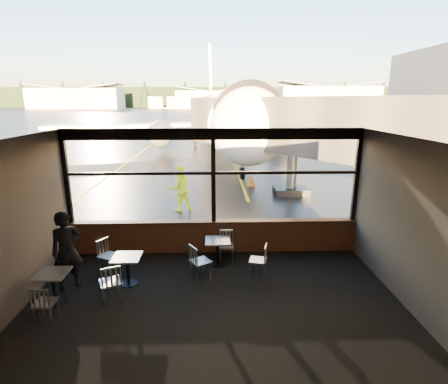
{
  "coord_description": "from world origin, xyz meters",
  "views": [
    {
      "loc": [
        -0.01,
        -9.29,
        4.21
      ],
      "look_at": [
        0.32,
        1.0,
        1.5
      ],
      "focal_mm": 28.0,
      "sensor_mm": 36.0,
      "label": 1
    }
  ],
  "objects_px": {
    "airliner": "(221,85)",
    "chair_mid_s": "(111,283)",
    "chair_left_s": "(45,303)",
    "chair_near_w": "(201,262)",
    "cone_nose": "(251,181)",
    "jet_bridge": "(297,142)",
    "chair_near_e": "(258,261)",
    "chair_near_n": "(226,246)",
    "cafe_table_near": "(218,252)",
    "ground_crew": "(180,188)",
    "cafe_table_mid": "(128,270)",
    "chair_mid_w": "(109,256)",
    "passenger": "(67,251)",
    "cafe_table_left": "(54,288)"
  },
  "relations": [
    {
      "from": "jet_bridge",
      "to": "cone_nose",
      "type": "relative_size",
      "value": 20.71
    },
    {
      "from": "cafe_table_near",
      "to": "chair_near_e",
      "type": "distance_m",
      "value": 1.17
    },
    {
      "from": "chair_mid_w",
      "to": "cone_nose",
      "type": "bearing_deg",
      "value": -178.01
    },
    {
      "from": "chair_near_n",
      "to": "chair_mid_s",
      "type": "distance_m",
      "value": 3.18
    },
    {
      "from": "chair_left_s",
      "to": "passenger",
      "type": "distance_m",
      "value": 1.39
    },
    {
      "from": "cafe_table_near",
      "to": "ground_crew",
      "type": "bearing_deg",
      "value": 106.2
    },
    {
      "from": "jet_bridge",
      "to": "chair_near_e",
      "type": "distance_m",
      "value": 7.73
    },
    {
      "from": "cafe_table_near",
      "to": "chair_near_e",
      "type": "xyz_separation_m",
      "value": [
        0.97,
        -0.65,
        0.07
      ]
    },
    {
      "from": "cone_nose",
      "to": "jet_bridge",
      "type": "bearing_deg",
      "value": -54.94
    },
    {
      "from": "chair_near_w",
      "to": "passenger",
      "type": "height_order",
      "value": "passenger"
    },
    {
      "from": "chair_near_e",
      "to": "cafe_table_left",
      "type": "bearing_deg",
      "value": 118.12
    },
    {
      "from": "cafe_table_mid",
      "to": "chair_near_e",
      "type": "relative_size",
      "value": 0.85
    },
    {
      "from": "cafe_table_left",
      "to": "chair_near_e",
      "type": "relative_size",
      "value": 0.85
    },
    {
      "from": "chair_near_w",
      "to": "chair_left_s",
      "type": "relative_size",
      "value": 1.11
    },
    {
      "from": "cafe_table_near",
      "to": "jet_bridge",
      "type": "bearing_deg",
      "value": 61.13
    },
    {
      "from": "chair_near_e",
      "to": "chair_near_w",
      "type": "relative_size",
      "value": 0.93
    },
    {
      "from": "chair_near_e",
      "to": "cafe_table_mid",
      "type": "bearing_deg",
      "value": 110.39
    },
    {
      "from": "airliner",
      "to": "chair_left_s",
      "type": "bearing_deg",
      "value": -103.39
    },
    {
      "from": "chair_mid_w",
      "to": "chair_left_s",
      "type": "height_order",
      "value": "chair_mid_w"
    },
    {
      "from": "airliner",
      "to": "chair_mid_w",
      "type": "distance_m",
      "value": 23.44
    },
    {
      "from": "airliner",
      "to": "chair_left_s",
      "type": "height_order",
      "value": "airliner"
    },
    {
      "from": "airliner",
      "to": "chair_mid_s",
      "type": "relative_size",
      "value": 39.01
    },
    {
      "from": "cafe_table_mid",
      "to": "chair_near_w",
      "type": "height_order",
      "value": "chair_near_w"
    },
    {
      "from": "chair_left_s",
      "to": "chair_near_n",
      "type": "bearing_deg",
      "value": 35.98
    },
    {
      "from": "cafe_table_left",
      "to": "passenger",
      "type": "bearing_deg",
      "value": 82.39
    },
    {
      "from": "chair_near_w",
      "to": "chair_near_n",
      "type": "height_order",
      "value": "chair_near_w"
    },
    {
      "from": "cafe_table_left",
      "to": "chair_left_s",
      "type": "xyz_separation_m",
      "value": [
        0.13,
        -0.65,
        0.05
      ]
    },
    {
      "from": "chair_near_n",
      "to": "chair_mid_s",
      "type": "relative_size",
      "value": 0.91
    },
    {
      "from": "airliner",
      "to": "cafe_table_left",
      "type": "xyz_separation_m",
      "value": [
        -4.17,
        -24.01,
        -5.1
      ]
    },
    {
      "from": "airliner",
      "to": "cafe_table_left",
      "type": "distance_m",
      "value": 24.9
    },
    {
      "from": "cafe_table_near",
      "to": "cafe_table_left",
      "type": "bearing_deg",
      "value": -154.36
    },
    {
      "from": "chair_near_n",
      "to": "ground_crew",
      "type": "relative_size",
      "value": 0.47
    },
    {
      "from": "passenger",
      "to": "chair_near_n",
      "type": "bearing_deg",
      "value": -18.2
    },
    {
      "from": "jet_bridge",
      "to": "chair_near_e",
      "type": "relative_size",
      "value": 13.61
    },
    {
      "from": "cone_nose",
      "to": "chair_mid_s",
      "type": "bearing_deg",
      "value": -111.68
    },
    {
      "from": "cafe_table_left",
      "to": "chair_near_n",
      "type": "bearing_deg",
      "value": 27.19
    },
    {
      "from": "ground_crew",
      "to": "cone_nose",
      "type": "relative_size",
      "value": 3.24
    },
    {
      "from": "airliner",
      "to": "chair_near_n",
      "type": "relative_size",
      "value": 43.09
    },
    {
      "from": "jet_bridge",
      "to": "cafe_table_mid",
      "type": "height_order",
      "value": "jet_bridge"
    },
    {
      "from": "airliner",
      "to": "cafe_table_left",
      "type": "height_order",
      "value": "airliner"
    },
    {
      "from": "jet_bridge",
      "to": "cafe_table_near",
      "type": "height_order",
      "value": "jet_bridge"
    },
    {
      "from": "cafe_table_near",
      "to": "chair_mid_w",
      "type": "distance_m",
      "value": 2.75
    },
    {
      "from": "ground_crew",
      "to": "chair_mid_s",
      "type": "bearing_deg",
      "value": 57.64
    },
    {
      "from": "chair_mid_s",
      "to": "chair_mid_w",
      "type": "relative_size",
      "value": 1.06
    },
    {
      "from": "cafe_table_mid",
      "to": "chair_mid_s",
      "type": "height_order",
      "value": "chair_mid_s"
    },
    {
      "from": "chair_near_e",
      "to": "chair_mid_w",
      "type": "distance_m",
      "value": 3.72
    },
    {
      "from": "cafe_table_mid",
      "to": "cone_nose",
      "type": "relative_size",
      "value": 1.29
    },
    {
      "from": "airliner",
      "to": "cafe_table_mid",
      "type": "relative_size",
      "value": 50.53
    },
    {
      "from": "chair_near_w",
      "to": "cone_nose",
      "type": "height_order",
      "value": "chair_near_w"
    },
    {
      "from": "jet_bridge",
      "to": "chair_left_s",
      "type": "bearing_deg",
      "value": -128.4
    }
  ]
}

